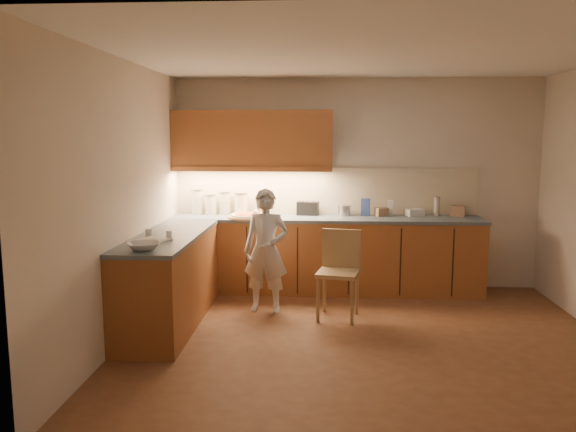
% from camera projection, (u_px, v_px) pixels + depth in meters
% --- Properties ---
extents(room, '(4.54, 4.50, 2.62)m').
position_uv_depth(room, '(369.00, 161.00, 4.99)').
color(room, brown).
rests_on(room, ground).
extents(l_counter, '(3.77, 2.62, 0.92)m').
position_uv_depth(l_counter, '(278.00, 262.00, 6.45)').
color(l_counter, '#99592C').
rests_on(l_counter, ground).
extents(backsplash, '(3.75, 0.02, 0.58)m').
position_uv_depth(backsplash, '(326.00, 191.00, 7.04)').
color(backsplash, beige).
rests_on(backsplash, l_counter).
extents(upper_cabinets, '(1.95, 0.36, 0.73)m').
position_uv_depth(upper_cabinets, '(252.00, 140.00, 6.85)').
color(upper_cabinets, '#99592C').
rests_on(upper_cabinets, ground).
extents(pizza_on_board, '(0.55, 0.55, 0.22)m').
position_uv_depth(pizza_on_board, '(251.00, 216.00, 6.73)').
color(pizza_on_board, tan).
rests_on(pizza_on_board, l_counter).
extents(child, '(0.52, 0.37, 1.34)m').
position_uv_depth(child, '(266.00, 251.00, 6.05)').
color(child, silver).
rests_on(child, ground).
extents(wooden_chair, '(0.49, 0.49, 0.92)m').
position_uv_depth(wooden_chair, '(339.00, 267.00, 5.88)').
color(wooden_chair, tan).
rests_on(wooden_chair, ground).
extents(mixing_bowl, '(0.37, 0.37, 0.07)m').
position_uv_depth(mixing_bowl, '(144.00, 246.00, 4.83)').
color(mixing_bowl, white).
rests_on(mixing_bowl, l_counter).
extents(canister_a, '(0.16, 0.16, 0.32)m').
position_uv_depth(canister_a, '(197.00, 201.00, 7.03)').
color(canister_a, silver).
rests_on(canister_a, l_counter).
extents(canister_b, '(0.15, 0.15, 0.26)m').
position_uv_depth(canister_b, '(211.00, 204.00, 7.00)').
color(canister_b, silver).
rests_on(canister_b, l_counter).
extents(canister_c, '(0.15, 0.15, 0.29)m').
position_uv_depth(canister_c, '(225.00, 203.00, 7.02)').
color(canister_c, silver).
rests_on(canister_c, l_counter).
extents(canister_d, '(0.17, 0.17, 0.28)m').
position_uv_depth(canister_d, '(241.00, 203.00, 6.99)').
color(canister_d, silver).
rests_on(canister_d, l_counter).
extents(oil_jug, '(0.11, 0.09, 0.32)m').
position_uv_depth(oil_jug, '(265.00, 203.00, 6.98)').
color(oil_jug, '#B79524').
rests_on(oil_jug, l_counter).
extents(toaster, '(0.28, 0.19, 0.17)m').
position_uv_depth(toaster, '(308.00, 208.00, 6.95)').
color(toaster, black).
rests_on(toaster, l_counter).
extents(steel_pot, '(0.17, 0.17, 0.13)m').
position_uv_depth(steel_pot, '(344.00, 210.00, 6.92)').
color(steel_pot, silver).
rests_on(steel_pot, l_counter).
extents(blue_box, '(0.12, 0.09, 0.21)m').
position_uv_depth(blue_box, '(366.00, 207.00, 6.90)').
color(blue_box, '#2E448B').
rests_on(blue_box, l_counter).
extents(card_box_a, '(0.17, 0.15, 0.10)m').
position_uv_depth(card_box_a, '(382.00, 212.00, 6.88)').
color(card_box_a, '#9F7A56').
rests_on(card_box_a, l_counter).
extents(white_bottle, '(0.06, 0.06, 0.18)m').
position_uv_depth(white_bottle, '(390.00, 208.00, 6.91)').
color(white_bottle, white).
rests_on(white_bottle, l_counter).
extents(flat_pack, '(0.24, 0.20, 0.08)m').
position_uv_depth(flat_pack, '(415.00, 212.00, 6.90)').
color(flat_pack, white).
rests_on(flat_pack, l_counter).
extents(tall_jar, '(0.08, 0.08, 0.23)m').
position_uv_depth(tall_jar, '(437.00, 206.00, 6.90)').
color(tall_jar, beige).
rests_on(tall_jar, l_counter).
extents(card_box_b, '(0.20, 0.17, 0.13)m').
position_uv_depth(card_box_b, '(458.00, 211.00, 6.87)').
color(card_box_b, '#986D52').
rests_on(card_box_b, l_counter).
extents(dough_cloth, '(0.33, 0.31, 0.02)m').
position_uv_depth(dough_cloth, '(154.00, 240.00, 5.25)').
color(dough_cloth, silver).
rests_on(dough_cloth, l_counter).
extents(spice_jar_a, '(0.08, 0.08, 0.09)m').
position_uv_depth(spice_jar_a, '(149.00, 233.00, 5.42)').
color(spice_jar_a, white).
rests_on(spice_jar_a, l_counter).
extents(spice_jar_b, '(0.07, 0.07, 0.07)m').
position_uv_depth(spice_jar_b, '(169.00, 234.00, 5.40)').
color(spice_jar_b, silver).
rests_on(spice_jar_b, l_counter).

